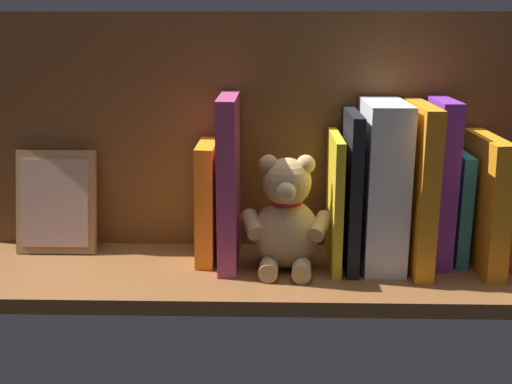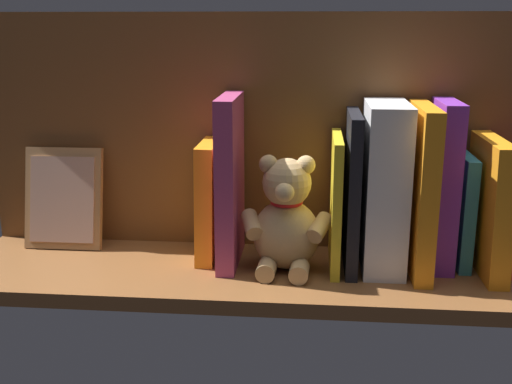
{
  "view_description": "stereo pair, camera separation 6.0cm",
  "coord_description": "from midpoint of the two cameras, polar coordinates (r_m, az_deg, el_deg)",
  "views": [
    {
      "loc": [
        -2.23,
        89.06,
        35.97
      ],
      "look_at": [
        0.0,
        0.0,
        11.77
      ],
      "focal_mm": 43.76,
      "sensor_mm": 36.0,
      "label": 1
    },
    {
      "loc": [
        -8.21,
        88.71,
        35.97
      ],
      "look_at": [
        0.0,
        0.0,
        11.77
      ],
      "focal_mm": 43.76,
      "sensor_mm": 36.0,
      "label": 2
    }
  ],
  "objects": [
    {
      "name": "ground_plane",
      "position": [
        0.96,
        -1.79,
        -7.42
      ],
      "size": [
        90.9,
        25.43,
        2.2
      ],
      "primitive_type": "cube",
      "color": "brown"
    },
    {
      "name": "shelf_back_panel",
      "position": [
        1.01,
        -1.56,
        5.42
      ],
      "size": [
        90.9,
        1.5,
        37.67
      ],
      "primitive_type": "cube",
      "color": "brown",
      "rests_on": "ground_plane"
    },
    {
      "name": "book_0",
      "position": [
        1.02,
        20.1,
        -1.31
      ],
      "size": [
        2.87,
        11.42,
        17.34
      ],
      "primitive_type": "cube",
      "color": "red",
      "rests_on": "ground_plane"
    },
    {
      "name": "book_1",
      "position": [
        0.98,
        18.51,
        -0.91
      ],
      "size": [
        3.36,
        15.58,
        20.07
      ],
      "primitive_type": "cube",
      "rotation": [
        0.0,
        0.02,
        0.0
      ],
      "color": "orange",
      "rests_on": "ground_plane"
    },
    {
      "name": "book_2",
      "position": [
        1.0,
        16.28,
        -1.3
      ],
      "size": [
        1.84,
        10.28,
        17.04
      ],
      "primitive_type": "cube",
      "color": "teal",
      "rests_on": "ground_plane"
    },
    {
      "name": "book_3",
      "position": [
        0.98,
        14.69,
        0.87
      ],
      "size": [
        3.03,
        11.35,
        25.09
      ],
      "primitive_type": "cube",
      "color": "purple",
      "rests_on": "ground_plane"
    },
    {
      "name": "book_4",
      "position": [
        0.95,
        12.84,
        0.44
      ],
      "size": [
        2.64,
        15.86,
        24.7
      ],
      "primitive_type": "cube",
      "color": "orange",
      "rests_on": "ground_plane"
    },
    {
      "name": "dictionary_thick_white",
      "position": [
        0.95,
        9.69,
        0.65
      ],
      "size": [
        6.1,
        14.01,
        24.9
      ],
      "primitive_type": "cube",
      "color": "white",
      "rests_on": "ground_plane"
    },
    {
      "name": "book_5",
      "position": [
        0.95,
        6.84,
        0.24
      ],
      "size": [
        1.73,
        14.4,
        23.45
      ],
      "primitive_type": "cube",
      "color": "black",
      "rests_on": "ground_plane"
    },
    {
      "name": "book_6",
      "position": [
        0.95,
        5.39,
        -0.77
      ],
      "size": [
        1.35,
        14.49,
        20.0
      ],
      "primitive_type": "cube",
      "color": "yellow",
      "rests_on": "ground_plane"
    },
    {
      "name": "teddy_bear",
      "position": [
        0.93,
        0.95,
        -2.57
      ],
      "size": [
        14.13,
        11.41,
        17.43
      ],
      "rotation": [
        0.0,
        0.0,
        -0.05
      ],
      "color": "tan",
      "rests_on": "ground_plane"
    },
    {
      "name": "book_7",
      "position": [
        0.94,
        -4.3,
        0.97
      ],
      "size": [
        2.75,
        14.36,
        25.7
      ],
      "primitive_type": "cube",
      "color": "#B23F72",
      "rests_on": "ground_plane"
    },
    {
      "name": "book_8",
      "position": [
        0.97,
        -6.26,
        -0.88
      ],
      "size": [
        3.02,
        11.24,
        18.43
      ],
      "primitive_type": "cube",
      "rotation": [
        0.0,
        -0.02,
        0.0
      ],
      "color": "orange",
      "rests_on": "ground_plane"
    },
    {
      "name": "picture_frame_leaning",
      "position": [
        1.06,
        -19.35,
        -0.9
      ],
      "size": [
        12.73,
        5.12,
        16.51
      ],
      "color": "#A87A4C",
      "rests_on": "ground_plane"
    }
  ]
}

